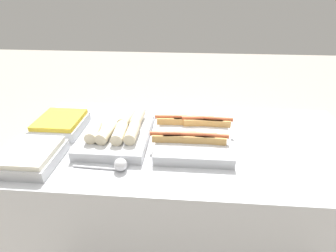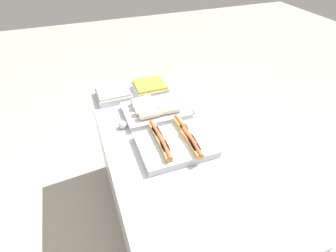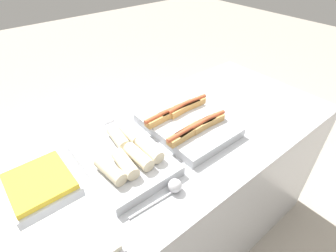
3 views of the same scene
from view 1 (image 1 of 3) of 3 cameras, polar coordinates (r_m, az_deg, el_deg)
The scene contains 7 objects.
counter at distance 1.66m, azimuth 3.84°, elevation -17.02°, with size 1.75×0.86×0.94m.
tray_hotdogs at distance 1.35m, azimuth 5.49°, elevation -1.76°, with size 0.41×0.46×0.10m.
tray_wraps at distance 1.38m, azimuth -10.76°, elevation -1.22°, with size 0.33×0.47×0.11m.
tray_side_front at distance 1.33m, azimuth -27.76°, elevation -5.86°, with size 0.24×0.26×0.07m.
tray_side_back at distance 1.56m, azimuth -22.30°, elevation 0.47°, with size 0.24×0.26×0.07m.
serving_spoon_near at distance 1.16m, azimuth -10.82°, elevation -8.34°, with size 0.25×0.06×0.06m.
serving_spoon_far at distance 1.61m, azimuth -6.03°, elevation 3.15°, with size 0.26×0.06×0.06m.
Camera 1 is at (-0.01, -1.16, 1.65)m, focal length 28.00 mm.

